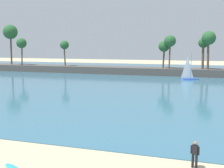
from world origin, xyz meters
The scene contains 4 objects.
sea centered at (0.00, 53.93, 0.03)m, with size 220.00×91.66×0.06m, color #386B84.
palm_headland centered at (-2.48, 59.65, 2.23)m, with size 113.25×6.11×13.25m.
person_at_waterline centered at (6.45, 7.17, 0.89)m, with size 0.52×0.30×1.67m.
sailboat_near_shore centered at (4.90, 51.44, 0.61)m, with size 4.39×2.43×6.09m.
Camera 1 is at (6.33, -9.41, 7.29)m, focal length 44.61 mm.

